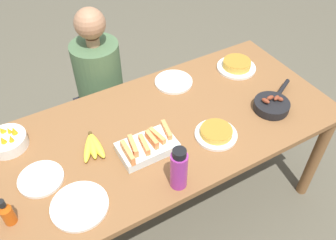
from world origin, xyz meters
The scene contains 14 objects.
ground_plane centered at (0.00, 0.00, 0.00)m, with size 14.00×14.00×0.00m, color #565142.
dining_table centered at (0.00, 0.00, 0.67)m, with size 1.85×0.88×0.76m.
banana_bunch centered at (-0.41, 0.03, 0.78)m, with size 0.12×0.20×0.04m.
melon_tray centered at (-0.19, -0.11, 0.79)m, with size 0.29×0.18×0.10m.
skillet centered at (0.56, -0.18, 0.79)m, with size 0.33×0.22×0.08m.
frittata_plate_center centered at (0.17, -0.20, 0.78)m, with size 0.22×0.22×0.05m.
frittata_plate_side centered at (0.63, 0.22, 0.78)m, with size 0.25×0.25×0.06m.
empty_plate_near_front centered at (-0.69, -0.03, 0.77)m, with size 0.21×0.21×0.02m.
empty_plate_far_left centered at (0.21, 0.29, 0.77)m, with size 0.23×0.23×0.02m.
empty_plate_far_right centered at (-0.59, -0.25, 0.77)m, with size 0.25×0.25×0.02m.
fruit_bowl_mango centered at (-0.78, 0.27, 0.80)m, with size 0.20×0.20×0.11m.
water_bottle centered at (-0.15, -0.36, 0.87)m, with size 0.08×0.08×0.23m.
hot_sauce_bottle centered at (-0.86, -0.17, 0.82)m, with size 0.05×0.05×0.15m.
person_figure centered at (-0.14, 0.67, 0.49)m, with size 0.33×0.33×1.17m.
Camera 1 is at (-0.68, -1.18, 2.10)m, focal length 38.00 mm.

